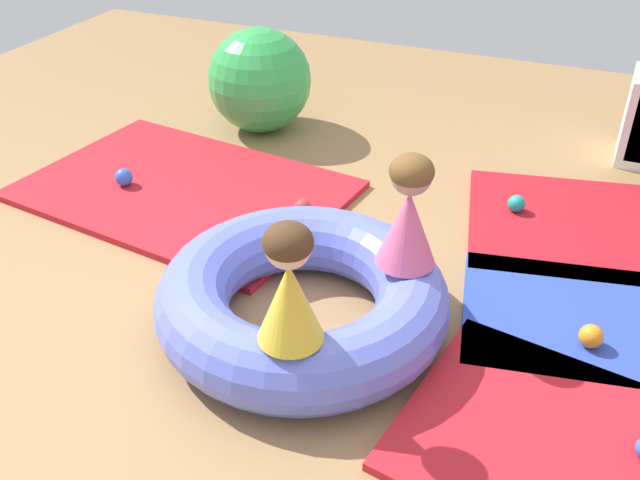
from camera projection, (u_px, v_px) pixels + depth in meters
name	position (u px, v px, depth m)	size (l,w,h in m)	color
ground_plane	(296.00, 315.00, 3.24)	(8.00, 8.00, 0.00)	#9E7549
gym_mat_far_left	(625.00, 232.00, 3.80)	(1.66, 1.07, 0.04)	#B21923
gym_mat_center_rear	(606.00, 323.00, 3.15)	(1.27, 0.85, 0.04)	#2D47B7
gym_mat_far_right	(184.00, 190.00, 4.19)	(1.84, 1.26, 0.04)	red
gym_mat_near_left	(589.00, 458.00, 2.52)	(1.33, 0.95, 0.04)	red
inflatable_cushion	(302.00, 298.00, 3.08)	(1.29, 1.29, 0.32)	#6070E5
child_in_yellow	(289.00, 285.00, 2.49)	(0.31, 0.31, 0.49)	yellow
child_in_pink	(409.00, 212.00, 2.90)	(0.29, 0.29, 0.51)	#E5608E
play_ball_orange	(591.00, 336.00, 2.97)	(0.10, 0.10, 0.10)	orange
play_ball_red	(303.00, 207.00, 3.88)	(0.09, 0.09, 0.09)	red
play_ball_teal	(516.00, 204.00, 3.92)	(0.10, 0.10, 0.10)	teal
play_ball_blue_second	(124.00, 177.00, 4.17)	(0.10, 0.10, 0.10)	blue
exercise_ball_large	(260.00, 80.00, 4.79)	(0.71, 0.71, 0.71)	green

